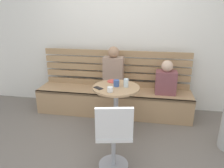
{
  "coord_description": "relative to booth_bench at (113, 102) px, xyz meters",
  "views": [
    {
      "loc": [
        0.59,
        -2.29,
        1.81
      ],
      "look_at": [
        0.07,
        0.66,
        0.75
      ],
      "focal_mm": 34.51,
      "sensor_mm": 36.0,
      "label": 1
    }
  ],
  "objects": [
    {
      "name": "person_child_left",
      "position": [
        0.89,
        0.01,
        0.47
      ],
      "size": [
        0.34,
        0.22,
        0.57
      ],
      "color": "brown",
      "rests_on": "booth_bench"
    },
    {
      "name": "plate_small",
      "position": [
        0.06,
        -0.4,
        0.52
      ],
      "size": [
        0.17,
        0.17,
        0.01
      ],
      "primitive_type": "cylinder",
      "color": "#DB4C42",
      "rests_on": "cafe_table"
    },
    {
      "name": "ground",
      "position": [
        0.0,
        -1.2,
        -0.22
      ],
      "size": [
        8.0,
        8.0,
        0.0
      ],
      "primitive_type": "plane",
      "color": "#70665B"
    },
    {
      "name": "phone_on_table",
      "position": [
        -0.09,
        -0.72,
        0.52
      ],
      "size": [
        0.15,
        0.14,
        0.01
      ],
      "primitive_type": "cube",
      "rotation": [
        0.0,
        0.0,
        0.91
      ],
      "color": "black",
      "rests_on": "cafe_table"
    },
    {
      "name": "person_adult",
      "position": [
        0.0,
        0.02,
        0.56
      ],
      "size": [
        0.34,
        0.22,
        0.77
      ],
      "color": "#9E7F6B",
      "rests_on": "booth_bench"
    },
    {
      "name": "back_wall",
      "position": [
        0.0,
        0.44,
        1.23
      ],
      "size": [
        5.2,
        0.1,
        2.9
      ],
      "primitive_type": "cube",
      "color": "white",
      "rests_on": "ground"
    },
    {
      "name": "cup_mug_blue",
      "position": [
        0.15,
        -0.6,
        0.57
      ],
      "size": [
        0.08,
        0.08,
        0.09
      ],
      "primitive_type": "cylinder",
      "color": "#3D5B9E",
      "rests_on": "cafe_table"
    },
    {
      "name": "booth_backrest",
      "position": [
        0.0,
        0.24,
        0.56
      ],
      "size": [
        2.65,
        0.04,
        0.66
      ],
      "color": "#A68157",
      "rests_on": "booth_bench"
    },
    {
      "name": "cafe_table",
      "position": [
        0.15,
        -0.62,
        0.3
      ],
      "size": [
        0.68,
        0.68,
        0.74
      ],
      "color": "#ADADB2",
      "rests_on": "ground"
    },
    {
      "name": "cup_ceramic_white",
      "position": [
        0.1,
        -0.83,
        0.55
      ],
      "size": [
        0.08,
        0.08,
        0.07
      ],
      "primitive_type": "cylinder",
      "color": "white",
      "rests_on": "cafe_table"
    },
    {
      "name": "white_chair",
      "position": [
        0.25,
        -1.43,
        0.24
      ],
      "size": [
        0.47,
        0.47,
        0.85
      ],
      "color": "#ADADB2",
      "rests_on": "ground"
    },
    {
      "name": "cup_glass_tall",
      "position": [
        0.29,
        -0.6,
        0.58
      ],
      "size": [
        0.07,
        0.07,
        0.12
      ],
      "primitive_type": "cylinder",
      "color": "silver",
      "rests_on": "cafe_table"
    },
    {
      "name": "booth_bench",
      "position": [
        0.0,
        0.0,
        0.0
      ],
      "size": [
        2.7,
        0.52,
        0.44
      ],
      "color": "tan",
      "rests_on": "ground"
    }
  ]
}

